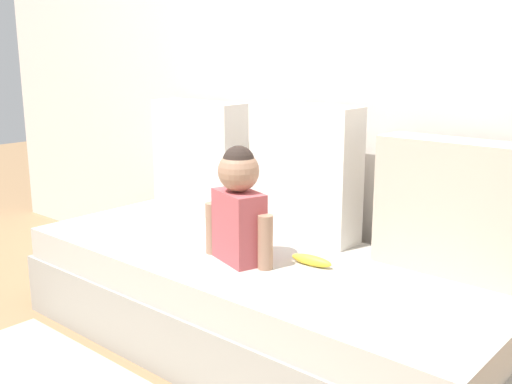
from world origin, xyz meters
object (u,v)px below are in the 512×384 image
object	(u,v)px
toddler	(238,205)
banana	(312,260)
couch	(256,302)
throw_pillow_right	(450,207)
throw_pillow_left	(199,157)
throw_pillow_center	(305,172)

from	to	relation	value
toddler	banana	world-z (taller)	toddler
banana	couch	bearing A→B (deg)	-171.11
couch	banana	xyz separation A→B (m)	(0.24, 0.04, 0.22)
toddler	banana	xyz separation A→B (m)	(0.24, 0.14, -0.20)
throw_pillow_right	toddler	bearing A→B (deg)	-147.38
throw_pillow_right	toddler	world-z (taller)	throw_pillow_right
throw_pillow_right	throw_pillow_left	bearing A→B (deg)	180.00
throw_pillow_left	throw_pillow_right	world-z (taller)	throw_pillow_left
throw_pillow_left	banana	bearing A→B (deg)	-17.33
couch	throw_pillow_right	bearing A→B (deg)	25.96
couch	throw_pillow_right	size ratio (longest dim) A/B	3.92
banana	toddler	bearing A→B (deg)	-150.39
throw_pillow_left	throw_pillow_right	xyz separation A→B (m)	(1.28, 0.00, -0.03)
toddler	banana	bearing A→B (deg)	29.61
throw_pillow_center	toddler	distance (m)	0.42
couch	banana	world-z (taller)	banana
throw_pillow_right	throw_pillow_center	bearing A→B (deg)	180.00
toddler	couch	bearing A→B (deg)	87.27
throw_pillow_right	banana	distance (m)	0.53
couch	throw_pillow_center	xyz separation A→B (m)	(0.00, 0.31, 0.48)
throw_pillow_center	banana	xyz separation A→B (m)	(0.24, -0.27, -0.26)
throw_pillow_left	banana	xyz separation A→B (m)	(0.88, -0.27, -0.25)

